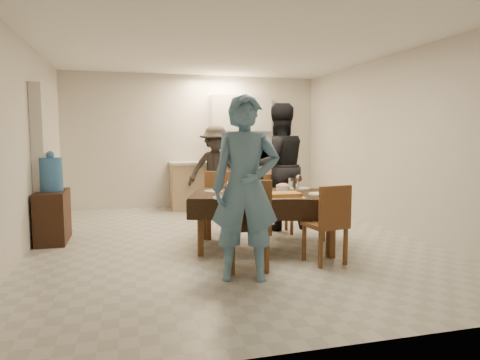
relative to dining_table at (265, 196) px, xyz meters
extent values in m
cube|color=beige|center=(-0.36, 0.46, -0.67)|extent=(5.00, 6.00, 0.02)
cube|color=white|center=(-0.36, 0.46, 1.93)|extent=(5.00, 6.00, 0.02)
cube|color=silver|center=(-0.36, 3.46, 0.63)|extent=(5.00, 0.02, 2.60)
cube|color=silver|center=(-0.36, -2.54, 0.63)|extent=(5.00, 0.02, 2.60)
cube|color=silver|center=(-2.86, 0.46, 0.63)|extent=(0.02, 6.00, 2.60)
cube|color=silver|center=(2.14, 0.46, 0.63)|extent=(0.02, 6.00, 2.60)
cube|color=beige|center=(-2.78, 1.66, 0.38)|extent=(0.15, 1.40, 2.10)
cube|color=tan|center=(0.24, 3.14, -0.24)|extent=(2.20, 0.60, 0.86)
cube|color=#ABAAA5|center=(0.24, 3.14, 0.22)|extent=(2.24, 0.64, 0.05)
cube|color=silver|center=(0.54, 3.28, 1.18)|extent=(1.20, 0.34, 0.70)
cube|color=black|center=(0.00, 0.00, 0.01)|extent=(2.03, 1.54, 0.04)
cube|color=brown|center=(0.00, 0.00, -0.34)|extent=(0.07, 0.07, 0.66)
cube|color=brown|center=(-0.45, -0.75, -0.20)|extent=(0.49, 0.49, 0.05)
cube|color=brown|center=(-0.45, -0.95, 0.07)|extent=(0.44, 0.09, 0.47)
cube|color=brown|center=(0.45, -0.75, -0.24)|extent=(0.46, 0.46, 0.05)
cube|color=brown|center=(0.45, -0.93, 0.00)|extent=(0.40, 0.10, 0.43)
cube|color=brown|center=(-0.45, 0.75, -0.23)|extent=(0.51, 0.51, 0.05)
cube|color=brown|center=(-0.45, 0.56, 0.02)|extent=(0.41, 0.15, 0.44)
cube|color=brown|center=(0.45, 0.75, -0.26)|extent=(0.42, 0.42, 0.05)
cube|color=brown|center=(0.45, 0.58, -0.03)|extent=(0.38, 0.08, 0.41)
cube|color=black|center=(-2.64, 1.03, -0.33)|extent=(0.37, 0.74, 0.69)
cylinder|color=#3973BA|center=(-2.64, 1.03, 0.24)|extent=(0.30, 0.30, 0.44)
cylinder|color=white|center=(0.35, -0.05, 0.13)|extent=(0.12, 0.12, 0.19)
cube|color=gold|center=(0.10, -0.38, 0.06)|extent=(0.44, 0.33, 0.05)
cylinder|color=white|center=(0.30, 0.18, 0.07)|extent=(0.18, 0.18, 0.07)
cylinder|color=white|center=(-0.05, 0.28, 0.05)|extent=(0.20, 0.20, 0.04)
cylinder|color=white|center=(-0.60, -0.30, 0.04)|extent=(0.26, 0.26, 0.01)
cylinder|color=white|center=(0.60, -0.30, 0.04)|extent=(0.28, 0.28, 0.02)
cylinder|color=white|center=(-0.60, 0.30, 0.04)|extent=(0.24, 0.24, 0.01)
cylinder|color=white|center=(0.60, 0.30, 0.04)|extent=(0.25, 0.25, 0.01)
imported|color=silver|center=(0.78, 3.14, 0.40)|extent=(0.58, 0.39, 0.32)
imported|color=teal|center=(-0.55, -1.05, 0.24)|extent=(0.75, 0.59, 1.82)
imported|color=black|center=(0.55, 1.05, 0.28)|extent=(0.96, 0.77, 1.90)
imported|color=black|center=(-0.08, 2.69, 0.13)|extent=(1.03, 0.59, 1.59)
camera|label=1|loc=(-1.65, -5.03, 0.75)|focal=32.00mm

